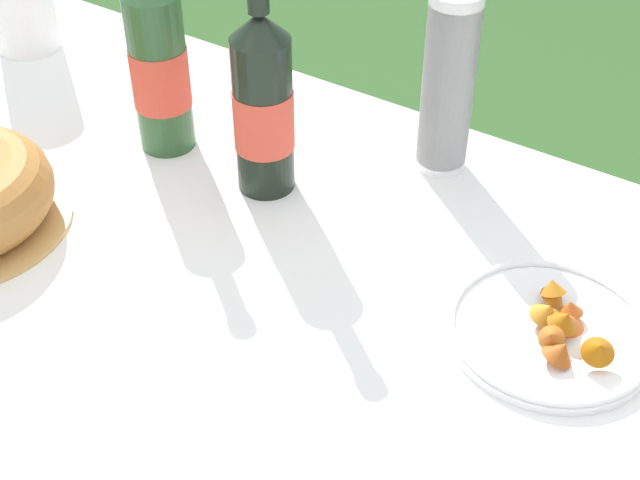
{
  "coord_description": "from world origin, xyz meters",
  "views": [
    {
      "loc": [
        0.48,
        -0.52,
        1.47
      ],
      "look_at": [
        0.02,
        0.16,
        0.79
      ],
      "focal_mm": 50.0,
      "sensor_mm": 36.0,
      "label": 1
    }
  ],
  "objects_px": {
    "cup_stack": "(448,85)",
    "snack_plate_left": "(552,329)",
    "cider_bottle_green": "(159,63)",
    "juice_bottle_red": "(263,105)"
  },
  "relations": [
    {
      "from": "cider_bottle_green",
      "to": "cup_stack",
      "type": "bearing_deg",
      "value": 25.56
    },
    {
      "from": "cider_bottle_green",
      "to": "juice_bottle_red",
      "type": "xyz_separation_m",
      "value": [
        0.18,
        -0.0,
        -0.01
      ]
    },
    {
      "from": "cup_stack",
      "to": "juice_bottle_red",
      "type": "bearing_deg",
      "value": -135.58
    },
    {
      "from": "cup_stack",
      "to": "cider_bottle_green",
      "type": "height_order",
      "value": "cider_bottle_green"
    },
    {
      "from": "cider_bottle_green",
      "to": "juice_bottle_red",
      "type": "distance_m",
      "value": 0.18
    },
    {
      "from": "cup_stack",
      "to": "snack_plate_left",
      "type": "height_order",
      "value": "cup_stack"
    },
    {
      "from": "cup_stack",
      "to": "juice_bottle_red",
      "type": "distance_m",
      "value": 0.25
    },
    {
      "from": "cup_stack",
      "to": "cider_bottle_green",
      "type": "relative_size",
      "value": 0.76
    },
    {
      "from": "juice_bottle_red",
      "to": "snack_plate_left",
      "type": "relative_size",
      "value": 1.43
    },
    {
      "from": "juice_bottle_red",
      "to": "snack_plate_left",
      "type": "xyz_separation_m",
      "value": [
        0.45,
        -0.06,
        -0.12
      ]
    }
  ]
}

